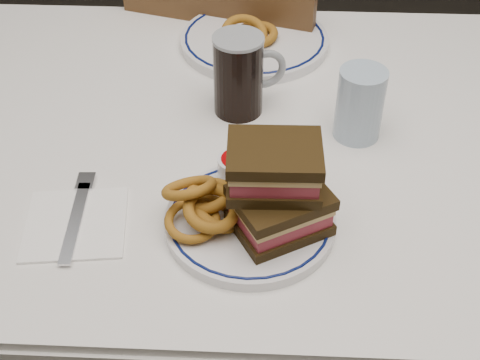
{
  "coord_description": "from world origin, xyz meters",
  "views": [
    {
      "loc": [
        0.04,
        -0.88,
        1.42
      ],
      "look_at": [
        0.0,
        -0.21,
        0.82
      ],
      "focal_mm": 50.0,
      "sensor_mm": 36.0,
      "label": 1
    }
  ],
  "objects_px": {
    "reuben_sandwich": "(277,189)",
    "beer_mug": "(240,74)",
    "main_plate": "(250,221)",
    "far_plate": "(254,40)",
    "chair_far": "(235,99)"
  },
  "relations": [
    {
      "from": "chair_far",
      "to": "beer_mug",
      "type": "distance_m",
      "value": 0.54
    },
    {
      "from": "main_plate",
      "to": "far_plate",
      "type": "xyz_separation_m",
      "value": [
        -0.01,
        0.5,
        0.0
      ]
    },
    {
      "from": "reuben_sandwich",
      "to": "far_plate",
      "type": "bearing_deg",
      "value": 95.02
    },
    {
      "from": "main_plate",
      "to": "beer_mug",
      "type": "bearing_deg",
      "value": 95.48
    },
    {
      "from": "chair_far",
      "to": "far_plate",
      "type": "distance_m",
      "value": 0.35
    },
    {
      "from": "main_plate",
      "to": "far_plate",
      "type": "distance_m",
      "value": 0.5
    },
    {
      "from": "chair_far",
      "to": "far_plate",
      "type": "relative_size",
      "value": 3.08
    },
    {
      "from": "main_plate",
      "to": "reuben_sandwich",
      "type": "height_order",
      "value": "reuben_sandwich"
    },
    {
      "from": "reuben_sandwich",
      "to": "beer_mug",
      "type": "xyz_separation_m",
      "value": [
        -0.06,
        0.29,
        -0.01
      ]
    },
    {
      "from": "far_plate",
      "to": "main_plate",
      "type": "bearing_deg",
      "value": -88.98
    },
    {
      "from": "main_plate",
      "to": "reuben_sandwich",
      "type": "bearing_deg",
      "value": -13.24
    },
    {
      "from": "chair_far",
      "to": "main_plate",
      "type": "height_order",
      "value": "chair_far"
    },
    {
      "from": "chair_far",
      "to": "beer_mug",
      "type": "height_order",
      "value": "beer_mug"
    },
    {
      "from": "main_plate",
      "to": "beer_mug",
      "type": "relative_size",
      "value": 1.71
    },
    {
      "from": "main_plate",
      "to": "far_plate",
      "type": "relative_size",
      "value": 0.83
    }
  ]
}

